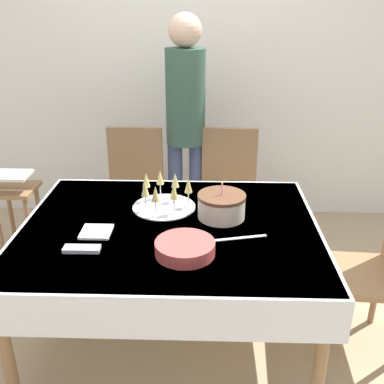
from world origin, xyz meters
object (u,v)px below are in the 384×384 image
at_px(dining_chair_far_right, 228,190).
at_px(dining_chair_right_end, 376,262).
at_px(plate_stack_main, 185,248).
at_px(high_chair, 15,199).
at_px(person_standing, 186,114).
at_px(champagne_tray, 164,194).
at_px(birthday_cake, 222,206).
at_px(dining_chair_far_left, 134,189).

distance_m(dining_chair_far_right, dining_chair_right_end, 1.20).
bearing_deg(plate_stack_main, high_chair, 138.88).
bearing_deg(person_standing, champagne_tray, -95.30).
distance_m(dining_chair_right_end, champagne_tray, 1.19).
xyz_separation_m(birthday_cake, plate_stack_main, (-0.18, -0.38, -0.03)).
distance_m(dining_chair_right_end, birthday_cake, 0.87).
height_order(dining_chair_far_left, high_chair, dining_chair_far_left).
height_order(champagne_tray, high_chair, champagne_tray).
bearing_deg(person_standing, dining_chair_far_right, -28.27).
distance_m(champagne_tray, high_chair, 1.34).
xyz_separation_m(champagne_tray, person_standing, (0.08, 0.89, 0.24)).
height_order(dining_chair_far_left, champagne_tray, dining_chair_far_left).
height_order(dining_chair_far_left, person_standing, person_standing).
xyz_separation_m(dining_chair_far_right, plate_stack_main, (-0.25, -1.22, 0.23)).
bearing_deg(dining_chair_right_end, dining_chair_far_right, 128.30).
distance_m(dining_chair_far_left, champagne_tray, 0.83).
distance_m(dining_chair_far_left, dining_chair_right_end, 1.71).
relative_size(dining_chair_far_right, plate_stack_main, 3.48).
bearing_deg(high_chair, dining_chair_far_left, 6.81).
relative_size(dining_chair_right_end, high_chair, 1.36).
bearing_deg(birthday_cake, high_chair, 153.31).
height_order(dining_chair_right_end, high_chair, dining_chair_right_end).
bearing_deg(high_chair, birthday_cake, -26.69).
xyz_separation_m(dining_chair_far_left, birthday_cake, (0.61, -0.83, 0.27)).
xyz_separation_m(dining_chair_right_end, champagne_tray, (-1.14, 0.22, 0.28)).
xyz_separation_m(plate_stack_main, person_standing, (-0.06, 1.38, 0.29)).
relative_size(champagne_tray, person_standing, 0.20).
height_order(dining_chair_far_left, dining_chair_right_end, same).
relative_size(dining_chair_far_left, dining_chair_right_end, 1.00).
bearing_deg(dining_chair_far_left, champagne_tray, -68.22).
xyz_separation_m(dining_chair_right_end, high_chair, (-2.27, 0.84, -0.05)).
bearing_deg(dining_chair_far_left, high_chair, -173.19).
relative_size(dining_chair_far_left, champagne_tray, 2.73).
bearing_deg(dining_chair_far_right, person_standing, 151.73).
xyz_separation_m(dining_chair_right_end, plate_stack_main, (-1.00, -0.28, 0.23)).
bearing_deg(dining_chair_far_right, dining_chair_far_left, 179.98).
distance_m(plate_stack_main, high_chair, 1.72).
xyz_separation_m(dining_chair_far_left, dining_chair_right_end, (1.42, -0.94, 0.00)).
xyz_separation_m(dining_chair_far_left, high_chair, (-0.85, -0.10, -0.05)).
bearing_deg(person_standing, high_chair, -167.57).
relative_size(dining_chair_right_end, plate_stack_main, 3.48).
bearing_deg(birthday_cake, person_standing, 103.23).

